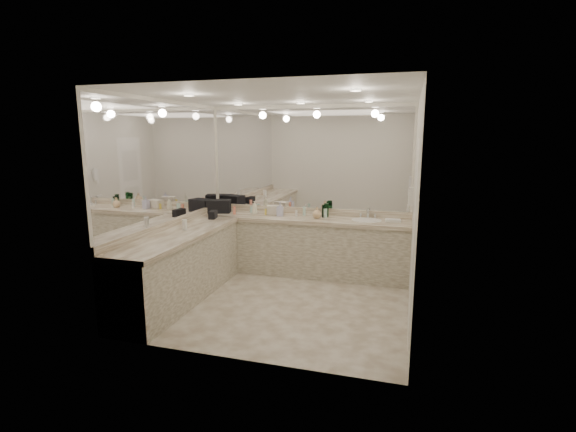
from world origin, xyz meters
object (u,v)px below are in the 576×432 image
(black_toiletry_bag, at_px, (219,206))
(soap_bottle_a, at_px, (255,208))
(wall_phone, at_px, (411,196))
(soap_bottle_c, at_px, (317,212))
(sink, at_px, (366,221))
(hand_towel, at_px, (393,221))
(soap_bottle_b, at_px, (280,209))
(cream_cosmetic_case, at_px, (275,210))

(black_toiletry_bag, height_order, soap_bottle_a, same)
(wall_phone, xyz_separation_m, black_toiletry_bag, (-2.99, 0.50, -0.34))
(wall_phone, height_order, black_toiletry_bag, wall_phone)
(black_toiletry_bag, bearing_deg, wall_phone, -9.45)
(wall_phone, distance_m, soap_bottle_c, 1.47)
(sink, bearing_deg, soap_bottle_a, 179.38)
(sink, xyz_separation_m, black_toiletry_bag, (-2.38, -0.00, 0.11))
(sink, height_order, wall_phone, wall_phone)
(wall_phone, bearing_deg, hand_towel, 114.17)
(wall_phone, relative_size, black_toiletry_bag, 0.64)
(sink, xyz_separation_m, soap_bottle_c, (-0.74, -0.03, 0.09))
(hand_towel, xyz_separation_m, soap_bottle_c, (-1.12, -0.03, 0.07))
(wall_phone, distance_m, soap_bottle_b, 2.03)
(black_toiletry_bag, distance_m, soap_bottle_c, 1.64)
(hand_towel, relative_size, soap_bottle_a, 1.01)
(sink, bearing_deg, wall_phone, -39.57)
(soap_bottle_c, bearing_deg, cream_cosmetic_case, 170.43)
(wall_phone, relative_size, hand_towel, 1.11)
(sink, relative_size, soap_bottle_c, 2.52)
(sink, relative_size, black_toiletry_bag, 1.18)
(sink, distance_m, soap_bottle_c, 0.75)
(sink, height_order, soap_bottle_c, soap_bottle_c)
(sink, xyz_separation_m, soap_bottle_a, (-1.77, 0.02, 0.11))
(wall_phone, height_order, soap_bottle_b, wall_phone)
(cream_cosmetic_case, bearing_deg, soap_bottle_a, 178.59)
(soap_bottle_c, bearing_deg, soap_bottle_a, 177.37)
(hand_towel, relative_size, soap_bottle_c, 1.24)
(wall_phone, bearing_deg, black_toiletry_bag, 170.55)
(soap_bottle_c, bearing_deg, soap_bottle_b, 178.66)
(sink, height_order, soap_bottle_a, soap_bottle_a)
(black_toiletry_bag, relative_size, cream_cosmetic_case, 1.56)
(hand_towel, xyz_separation_m, soap_bottle_b, (-1.71, -0.02, 0.09))
(soap_bottle_b, distance_m, soap_bottle_c, 0.59)
(soap_bottle_a, xyz_separation_m, soap_bottle_b, (0.43, -0.03, 0.00))
(soap_bottle_c, bearing_deg, black_toiletry_bag, 179.11)
(soap_bottle_a, bearing_deg, sink, -0.62)
(sink, distance_m, wall_phone, 0.91)
(wall_phone, relative_size, soap_bottle_c, 1.38)
(hand_towel, distance_m, soap_bottle_b, 1.72)
(cream_cosmetic_case, xyz_separation_m, hand_towel, (1.84, -0.09, -0.05))
(black_toiletry_bag, xyz_separation_m, cream_cosmetic_case, (0.93, 0.09, -0.04))
(sink, relative_size, soap_bottle_a, 2.06)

